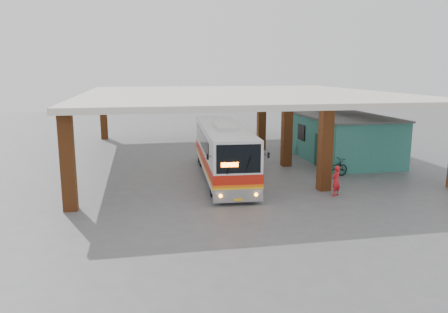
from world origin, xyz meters
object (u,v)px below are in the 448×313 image
Objects in this scene: coach_bus at (223,151)px; pedestrian at (336,181)px; motorcycle at (333,168)px; red_chair at (290,150)px.

coach_bus is 6.80m from pedestrian.
motorcycle is at bearing -6.19° from coach_bus.
pedestrian reaches higher than motorcycle.
motorcycle is at bearing -78.18° from red_chair.
coach_bus is 5.43× the size of motorcycle.
motorcycle is 1.35× the size of pedestrian.
motorcycle is (6.37, -1.09, -1.07)m from coach_bus.
motorcycle is at bearing -145.77° from pedestrian.
red_chair is (6.17, 5.85, -1.25)m from coach_bus.
motorcycle is 2.68× the size of red_chair.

